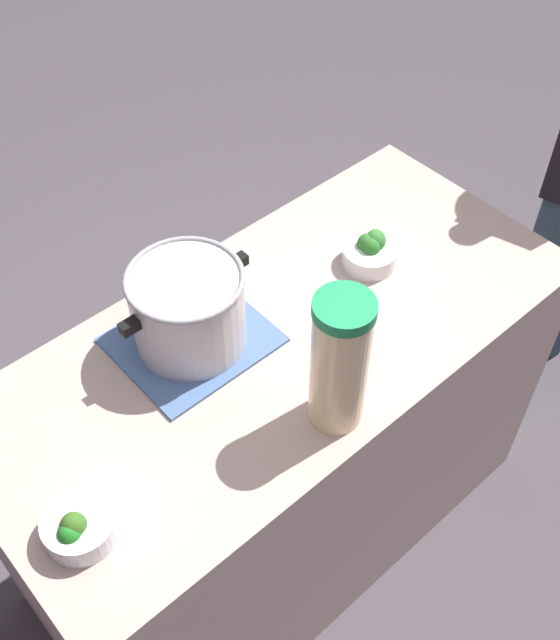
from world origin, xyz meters
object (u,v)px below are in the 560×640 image
object	(u,v)px
cooking_pot	(188,308)
lemonade_pitcher	(340,363)
broccoli_bowl_center	(78,527)
broccoli_bowl_front	(370,252)

from	to	relation	value
cooking_pot	lemonade_pitcher	world-z (taller)	lemonade_pitcher
broccoli_bowl_center	lemonade_pitcher	bearing A→B (deg)	-12.15
cooking_pot	broccoli_bowl_center	xyz separation A→B (m)	(-0.42, -0.23, -0.08)
lemonade_pitcher	broccoli_bowl_center	world-z (taller)	lemonade_pitcher
cooking_pot	lemonade_pitcher	xyz separation A→B (m)	(0.10, -0.34, 0.05)
cooking_pot	broccoli_bowl_center	world-z (taller)	cooking_pot
lemonade_pitcher	broccoli_bowl_center	distance (m)	0.55
lemonade_pitcher	cooking_pot	bearing A→B (deg)	106.23
cooking_pot	lemonade_pitcher	distance (m)	0.36
cooking_pot	broccoli_bowl_front	xyz separation A→B (m)	(0.46, -0.08, -0.07)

